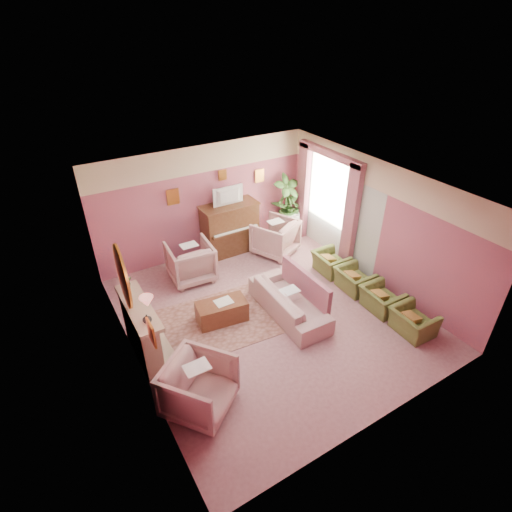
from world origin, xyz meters
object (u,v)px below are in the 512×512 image
floral_armchair_right (275,235)px  floral_armchair_front (199,385)px  coffee_table (222,311)px  sofa (289,297)px  floral_armchair_left (190,260)px  olive_chair_b (382,296)px  olive_chair_d (331,260)px  side_table (290,224)px  olive_chair_a (414,318)px  television (229,195)px  olive_chair_c (355,277)px  piano (230,229)px

floral_armchair_right → floral_armchair_front: (-3.63, -3.37, 0.00)m
coffee_table → sofa: bearing=-21.7°
floral_armchair_left → olive_chair_b: floral_armchair_left is taller
coffee_table → olive_chair_d: size_ratio=1.26×
sofa → side_table: sofa is taller
coffee_table → olive_chair_a: 3.76m
television → coffee_table: television is taller
olive_chair_a → olive_chair_b: bearing=90.0°
floral_armchair_front → olive_chair_a: bearing=-7.2°
coffee_table → olive_chair_b: size_ratio=1.26×
coffee_table → olive_chair_d: olive_chair_d is taller
floral_armchair_left → olive_chair_c: size_ratio=1.28×
olive_chair_a → olive_chair_b: (0.00, 0.82, 0.00)m
olive_chair_a → olive_chair_d: same height
piano → floral_armchair_left: piano is taller
sofa → olive_chair_c: bearing=-2.6°
floral_armchair_front → olive_chair_d: bearing=24.3°
olive_chair_b → olive_chair_d: same height
olive_chair_a → side_table: (0.22, 4.47, 0.01)m
olive_chair_c → olive_chair_b: bearing=-90.0°
sofa → olive_chair_d: size_ratio=2.59×
floral_armchair_left → olive_chair_a: 4.93m
coffee_table → floral_armchair_left: bearing=87.7°
olive_chair_b → piano: bearing=113.0°
sofa → olive_chair_b: size_ratio=2.59×
coffee_table → olive_chair_a: bearing=-36.4°
olive_chair_d → olive_chair_a: bearing=-90.0°
sofa → television: bearing=87.0°
floral_armchair_right → side_table: 1.04m
piano → floral_armchair_front: (-2.68, -4.03, -0.14)m
coffee_table → olive_chair_b: 3.34m
piano → side_table: piano is taller
olive_chair_c → olive_chair_d: same height
floral_armchair_front → olive_chair_b: 4.28m
television → olive_chair_d: size_ratio=1.01×
piano → olive_chair_d: (1.59, -2.11, -0.31)m
sofa → olive_chair_a: size_ratio=2.59×
floral_armchair_left → side_table: 3.23m
floral_armchair_front → olive_chair_c: floral_armchair_front is taller
sofa → floral_armchair_front: size_ratio=2.02×
olive_chair_a → side_table: size_ratio=1.13×
floral_armchair_left → side_table: (3.18, 0.53, -0.16)m
olive_chair_b → side_table: bearing=86.5°
floral_armchair_left → side_table: floral_armchair_left is taller
piano → olive_chair_b: bearing=-67.0°
floral_armchair_right → coffee_table: bearing=-145.0°
sofa → floral_armchair_left: (-1.22, 2.22, 0.09)m
sofa → side_table: bearing=54.6°
floral_armchair_left → floral_armchair_right: size_ratio=1.00×
coffee_table → floral_armchair_right: bearing=35.0°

